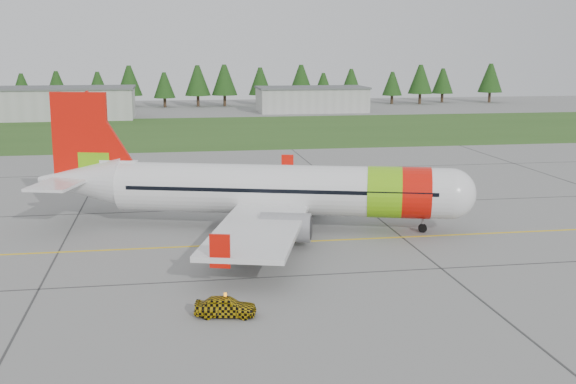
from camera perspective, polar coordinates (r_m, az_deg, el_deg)
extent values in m
plane|color=gray|center=(45.30, 0.08, -6.69)|extent=(320.00, 320.00, 0.00)
cylinder|color=silver|center=(56.56, -0.50, 0.19)|extent=(26.04, 11.09, 3.90)
sphere|color=silver|center=(56.39, 12.71, -0.12)|extent=(3.90, 3.90, 3.90)
cone|color=silver|center=(60.85, -16.10, 0.86)|extent=(7.82, 5.72, 3.90)
cube|color=black|center=(56.36, 13.03, 0.22)|extent=(2.27, 2.95, 0.56)
cylinder|color=#72C00E|center=(56.10, 7.63, 0.00)|extent=(3.62, 4.55, 3.98)
cylinder|color=red|center=(56.19, 10.07, -0.06)|extent=(3.24, 4.44, 3.98)
cube|color=silver|center=(56.85, -1.00, -0.89)|extent=(14.32, 32.24, 0.36)
cube|color=red|center=(72.37, -0.04, 2.18)|extent=(1.20, 0.51, 2.00)
cube|color=red|center=(41.69, -5.40, -4.67)|extent=(1.20, 0.51, 2.00)
cylinder|color=gray|center=(62.13, 1.08, -0.36)|extent=(4.05, 3.03, 2.10)
cylinder|color=gray|center=(51.47, -0.19, -2.81)|extent=(4.05, 3.03, 2.10)
cube|color=red|center=(60.28, -16.09, 3.99)|extent=(4.51, 1.65, 7.60)
cube|color=#72C00E|center=(60.16, -15.02, 1.92)|extent=(2.61, 1.14, 2.40)
cube|color=silver|center=(61.00, -16.54, 1.10)|extent=(6.32, 11.93, 0.22)
cylinder|color=slate|center=(56.74, 10.60, -2.45)|extent=(0.18, 0.18, 1.40)
cylinder|color=black|center=(56.82, 10.58, -2.81)|extent=(0.73, 0.46, 0.68)
cylinder|color=slate|center=(59.92, -1.57, -1.29)|extent=(0.22, 0.22, 1.90)
cylinder|color=black|center=(60.07, -1.95, -1.68)|extent=(1.12, 0.73, 1.04)
cylinder|color=slate|center=(54.53, -2.44, -2.55)|extent=(0.22, 0.22, 1.90)
cylinder|color=black|center=(54.70, -2.85, -2.98)|extent=(1.12, 0.73, 1.04)
imported|color=gold|center=(38.45, -4.99, -7.47)|extent=(1.35, 1.51, 3.28)
cube|color=#30561E|center=(125.49, -6.16, 4.81)|extent=(320.00, 50.00, 0.03)
cube|color=gold|center=(52.88, -1.36, -4.04)|extent=(120.00, 0.25, 0.02)
cube|color=#A8A8A3|center=(154.60, -18.06, 6.64)|extent=(32.00, 14.00, 6.00)
cube|color=#A8A8A3|center=(164.09, 1.87, 7.28)|extent=(24.00, 12.00, 5.20)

